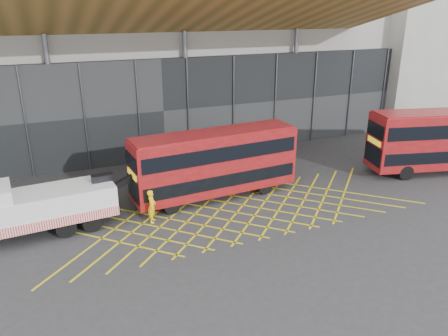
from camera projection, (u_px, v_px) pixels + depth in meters
name	position (u px, v px, depth m)	size (l,w,h in m)	color
ground_plane	(187.00, 222.00, 25.25)	(120.00, 120.00, 0.00)	#2C2C2F
road_markings	(237.00, 212.00, 26.42)	(23.16, 7.16, 0.01)	gold
construction_building	(138.00, 40.00, 38.71)	(55.00, 23.97, 18.00)	gray
east_building	(417.00, 24.00, 47.36)	(15.00, 12.00, 20.00)	gray
recovery_truck	(20.00, 208.00, 23.04)	(10.88, 3.27, 3.78)	black
bus_towed	(215.00, 161.00, 27.83)	(10.95, 3.23, 4.39)	maroon
bus_second	(447.00, 139.00, 32.16)	(11.70, 5.37, 4.65)	maroon
worker	(152.00, 206.00, 24.97)	(0.72, 0.47, 1.97)	yellow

